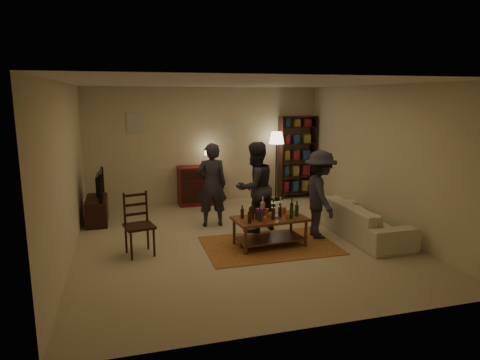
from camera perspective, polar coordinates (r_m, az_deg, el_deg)
name	(u,v)px	position (r m, az deg, el deg)	size (l,w,h in m)	color
floor	(239,240)	(7.59, -0.09, -8.03)	(6.00, 6.00, 0.00)	#C6B793
room_shell	(177,126)	(10.00, -8.34, 7.13)	(6.00, 6.00, 6.00)	beige
rug	(269,245)	(7.35, 3.96, -8.68)	(2.20, 1.50, 0.01)	maroon
coffee_table	(270,221)	(7.21, 3.99, -5.51)	(1.26, 0.76, 0.83)	brown
dining_chair	(138,221)	(7.01, -13.44, -5.39)	(0.52, 0.52, 1.02)	black
tv_stand	(97,204)	(8.98, -18.54, -3.03)	(0.40, 1.00, 1.06)	black
dresser	(200,184)	(9.98, -5.33, -0.57)	(1.00, 0.50, 1.36)	maroon
bookshelf	(297,156)	(10.65, 7.58, 3.17)	(0.90, 0.34, 2.02)	black
floor_lamp	(276,143)	(10.27, 4.89, 5.00)	(0.36, 0.36, 1.66)	black
sofa	(363,220)	(8.01, 16.12, -5.18)	(2.08, 0.81, 0.61)	beige
person_left	(212,185)	(8.24, -3.82, -0.65)	(0.59, 0.39, 1.62)	#28272F
person_right	(255,187)	(7.89, 2.01, -0.97)	(0.82, 0.64, 1.68)	#282830
person_by_sofa	(320,195)	(7.67, 10.61, -1.93)	(1.01, 0.58, 1.57)	#28272F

